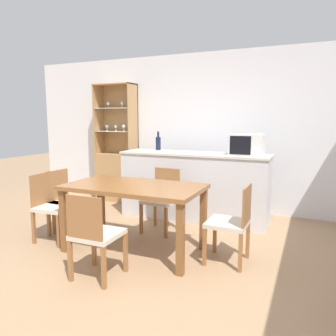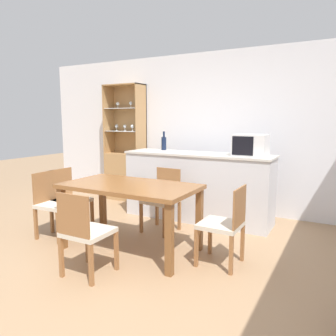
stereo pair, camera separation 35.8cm
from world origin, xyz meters
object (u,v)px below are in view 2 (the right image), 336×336
at_px(dining_chair_head_far, 162,199).
at_px(dining_chair_side_left_far, 69,199).
at_px(dining_chair_side_left_near, 54,204).
at_px(dining_chair_head_near, 85,232).
at_px(display_cabinet, 126,167).
at_px(dining_table, 130,193).
at_px(dining_chair_side_right_far, 224,225).
at_px(wine_bottle, 164,143).
at_px(microwave, 251,145).

height_order(dining_chair_head_far, dining_chair_side_left_far, same).
bearing_deg(dining_chair_side_left_near, dining_chair_head_near, 57.24).
bearing_deg(dining_chair_head_far, display_cabinet, -35.15).
bearing_deg(dining_chair_head_far, dining_chair_side_left_near, 42.49).
bearing_deg(dining_chair_head_far, dining_table, 93.80).
height_order(dining_chair_side_left_near, dining_chair_head_far, same).
relative_size(dining_chair_side_left_near, dining_chair_side_right_far, 1.00).
distance_m(dining_chair_head_near, wine_bottle, 2.47).
relative_size(display_cabinet, dining_chair_head_far, 2.53).
bearing_deg(dining_chair_side_left_near, dining_chair_head_far, 124.93).
bearing_deg(wine_bottle, dining_chair_head_far, -61.88).
distance_m(dining_chair_side_left_near, dining_chair_side_right_far, 2.17).
height_order(dining_chair_head_near, dining_chair_side_right_far, same).
relative_size(dining_chair_side_left_far, microwave, 1.88).
distance_m(dining_chair_head_near, dining_chair_side_left_far, 1.38).
bearing_deg(dining_chair_side_right_far, dining_table, 97.28).
bearing_deg(dining_chair_side_left_far, dining_chair_head_near, 54.57).
distance_m(dining_chair_head_near, dining_chair_head_far, 1.46).
bearing_deg(display_cabinet, dining_chair_side_left_far, -78.14).
height_order(display_cabinet, dining_chair_side_left_far, display_cabinet).
bearing_deg(microwave, dining_chair_head_near, -114.09).
relative_size(display_cabinet, microwave, 4.74).
xyz_separation_m(display_cabinet, dining_chair_side_left_far, (0.38, -1.79, -0.18)).
bearing_deg(display_cabinet, dining_table, -52.84).
distance_m(dining_table, dining_chair_side_left_near, 1.11).
bearing_deg(microwave, wine_bottle, 173.75).
bearing_deg(dining_chair_head_near, dining_chair_side_left_far, 140.55).
relative_size(display_cabinet, dining_chair_side_left_far, 2.53).
relative_size(dining_chair_side_left_near, dining_chair_head_far, 1.00).
bearing_deg(display_cabinet, dining_chair_head_near, -61.23).
xyz_separation_m(dining_chair_head_near, dining_chair_side_right_far, (1.08, 0.86, 0.00)).
distance_m(dining_chair_head_far, wine_bottle, 1.20).
xyz_separation_m(dining_chair_head_near, dining_chair_side_left_far, (-1.08, 0.86, 0.00)).
height_order(dining_chair_head_near, dining_chair_head_far, same).
distance_m(dining_chair_head_near, dining_chair_side_right_far, 1.38).
height_order(dining_table, dining_chair_side_right_far, dining_chair_side_right_far).
bearing_deg(dining_chair_side_left_near, wine_bottle, 156.80).
xyz_separation_m(microwave, wine_bottle, (-1.43, 0.16, -0.03)).
bearing_deg(dining_chair_side_right_far, dining_chair_side_left_near, 97.36).
height_order(microwave, wine_bottle, wine_bottle).
bearing_deg(dining_chair_side_left_near, microwave, 123.91).
xyz_separation_m(dining_chair_side_left_near, wine_bottle, (0.62, 1.73, 0.68)).
bearing_deg(dining_chair_side_right_far, dining_chair_head_far, 61.26).
height_order(dining_chair_head_near, dining_chair_side_left_far, same).
distance_m(dining_table, microwave, 1.80).
relative_size(dining_table, dining_chair_side_left_far, 1.84).
bearing_deg(microwave, dining_chair_head_far, -143.75).
distance_m(dining_chair_head_far, dining_chair_side_right_far, 1.24).
distance_m(dining_chair_side_left_near, microwave, 2.68).
bearing_deg(microwave, dining_table, -123.99).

